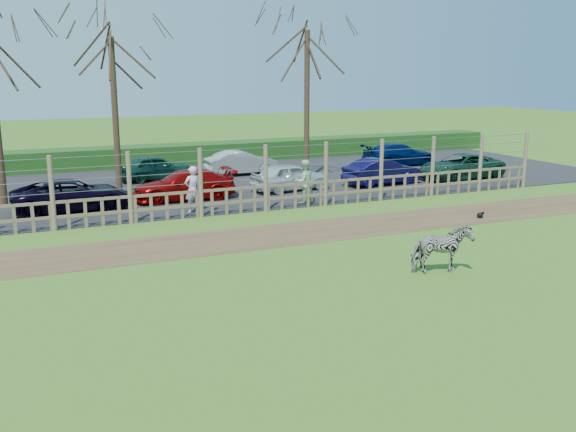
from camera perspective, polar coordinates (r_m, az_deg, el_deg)
name	(u,v)px	position (r m, az deg, el deg)	size (l,w,h in m)	color
ground	(291,283)	(16.06, 0.30, -5.98)	(120.00, 120.00, 0.00)	olive
dirt_strip	(233,240)	(20.08, -4.91, -2.14)	(34.00, 2.80, 0.01)	brown
asphalt	(161,187)	(29.51, -11.19, 2.54)	(44.00, 13.00, 0.04)	#232326
hedge	(132,157)	(36.22, -13.67, 5.15)	(46.00, 2.00, 1.10)	#1E4716
fence	(201,195)	(23.16, -7.74, 1.84)	(30.16, 0.16, 2.50)	brown
tree_mid	(113,78)	(27.71, -15.29, 11.77)	(4.80, 4.80, 6.83)	#3D2B1E
tree_right	(307,69)	(30.84, 1.70, 12.97)	(4.80, 4.80, 7.35)	#3D2B1E
zebra	(441,249)	(17.10, 13.47, -2.89)	(0.70, 1.53, 1.29)	gray
visitor_a	(193,190)	(23.77, -8.48, 2.34)	(0.63, 0.41, 1.72)	silver
visitor_b	(304,182)	(25.19, 1.45, 3.07)	(0.84, 0.65, 1.72)	#B7E8B0
crow	(480,215)	(23.92, 16.72, 0.08)	(0.29, 0.22, 0.24)	black
car_2	(72,195)	(25.12, -18.64, 1.76)	(1.99, 4.32, 1.20)	black
car_3	(184,185)	(26.29, -9.22, 2.74)	(1.68, 4.13, 1.20)	#950907
car_4	(290,177)	(27.96, 0.21, 3.51)	(1.42, 3.52, 1.20)	silver
car_5	(382,171)	(29.73, 8.33, 3.94)	(1.27, 3.64, 1.20)	#0F0D40
car_6	(461,167)	(31.98, 15.12, 4.25)	(1.99, 4.32, 1.20)	#15432A
car_10	(155,168)	(31.24, -11.71, 4.23)	(1.42, 3.52, 1.20)	#144233
car_11	(241,163)	(32.30, -4.18, 4.75)	(1.27, 3.64, 1.20)	#B7B9B7
car_13	(399,154)	(35.97, 9.86, 5.42)	(1.68, 4.13, 1.20)	#05184F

